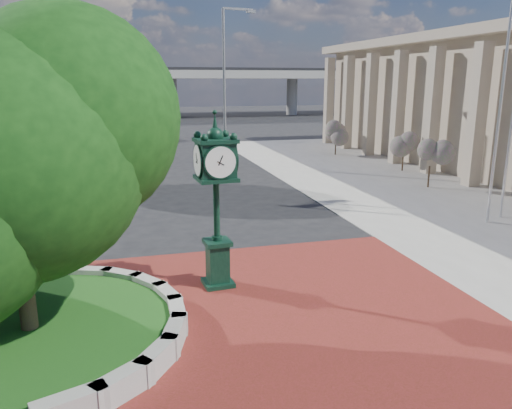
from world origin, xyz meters
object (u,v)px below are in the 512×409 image
Objects in this scene: post_clock at (216,195)px; parked_car at (160,132)px; street_lamp_near at (228,75)px; street_lamp_far at (133,88)px; flagpole_a at (501,98)px.

parked_car is (1.18, 36.60, -1.95)m from post_clock.
post_clock is at bearing -102.69° from street_lamp_near.
post_clock is 0.47× the size of street_lamp_near.
street_lamp_near reaches higher than parked_car.
flagpole_a is at bearing -71.52° from street_lamp_far.
post_clock is 1.16× the size of parked_car.
parked_car is at bearing 107.77° from flagpole_a.
street_lamp_near reaches higher than post_clock.
flagpole_a reaches higher than post_clock.
parked_car is 0.51× the size of street_lamp_far.
flagpole_a is (10.61, -33.12, 4.29)m from parked_car.
street_lamp_near is (4.63, 20.55, 3.33)m from post_clock.
street_lamp_far is (-12.84, 38.42, -0.17)m from flagpole_a.
street_lamp_far is (-2.23, 5.30, 4.12)m from parked_car.
post_clock is 21.32m from street_lamp_near.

